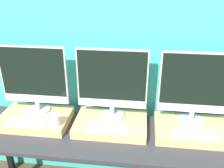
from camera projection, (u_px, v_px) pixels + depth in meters
wall_back at (115, 52)px, 2.11m from camera, size 8.00×0.04×2.60m
workbench at (109, 141)px, 2.03m from camera, size 2.29×0.63×0.74m
wooden_riser_left at (35, 119)px, 2.14m from camera, size 0.59×0.39×0.07m
monitor_left at (34, 78)px, 2.07m from camera, size 0.57×0.21×0.58m
keyboard_left at (28, 122)px, 2.01m from camera, size 0.32×0.12×0.01m
mug at (54, 120)px, 1.97m from camera, size 0.09×0.09×0.09m
wooden_riser_center at (111, 124)px, 2.07m from camera, size 0.59×0.39×0.07m
monitor_center at (112, 82)px, 1.99m from camera, size 0.57×0.21×0.58m
keyboard_center at (109, 128)px, 1.94m from camera, size 0.32×0.12×0.01m
wooden_riser_right at (192, 130)px, 1.99m from camera, size 0.59×0.39×0.07m
monitor_right at (196, 86)px, 1.92m from camera, size 0.57×0.21×0.58m
keyboard_right at (195, 135)px, 1.86m from camera, size 0.32×0.12×0.01m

